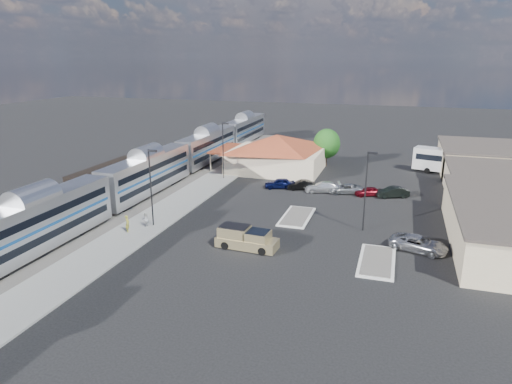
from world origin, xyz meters
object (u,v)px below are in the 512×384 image
(station_depot, at_px, (276,153))
(coach_bus, at_px, (455,161))
(pickup_truck, at_px, (247,239))
(suv, at_px, (419,244))

(station_depot, height_order, coach_bus, station_depot)
(pickup_truck, relative_size, suv, 1.13)
(pickup_truck, bearing_deg, station_depot, 13.52)
(station_depot, relative_size, coach_bus, 1.41)
(coach_bus, bearing_deg, suv, -174.64)
(station_depot, height_order, suv, station_depot)
(station_depot, bearing_deg, suv, -51.49)
(station_depot, xyz_separation_m, pickup_truck, (5.78, -32.62, -2.11))
(suv, relative_size, coach_bus, 0.43)
(station_depot, distance_m, suv, 35.97)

